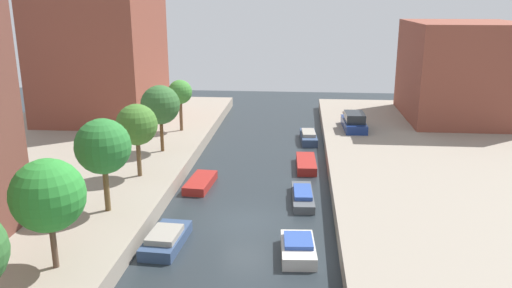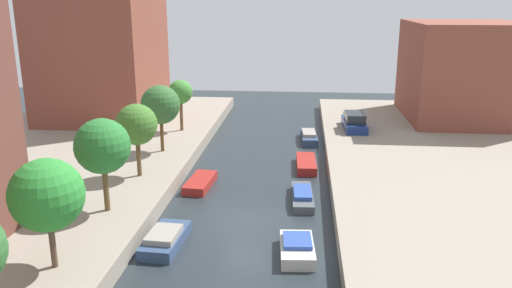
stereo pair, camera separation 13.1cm
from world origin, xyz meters
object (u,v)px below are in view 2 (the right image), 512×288
(street_tree_1, at_px, (47,195))
(street_tree_5, at_px, (180,92))
(parked_car, at_px, (354,122))
(moored_boat_right_5, at_px, (309,137))
(street_tree_4, at_px, (160,105))
(moored_boat_left_2, at_px, (165,239))
(street_tree_2, at_px, (102,147))
(street_tree_3, at_px, (137,125))
(moored_boat_left_3, at_px, (200,183))
(moored_boat_right_4, at_px, (306,164))
(moored_boat_right_2, at_px, (297,248))
(moored_boat_right_3, at_px, (302,196))
(low_block_right, at_px, (462,71))

(street_tree_1, bearing_deg, street_tree_5, 90.00)
(parked_car, xyz_separation_m, moored_boat_right_5, (-3.98, -0.74, -1.23))
(street_tree_1, height_order, street_tree_4, street_tree_4)
(street_tree_1, distance_m, moored_boat_left_2, 6.88)
(street_tree_2, bearing_deg, street_tree_1, -90.00)
(street_tree_5, relative_size, moored_boat_right_5, 1.01)
(street_tree_3, height_order, street_tree_4, street_tree_4)
(street_tree_5, bearing_deg, street_tree_1, -90.00)
(street_tree_5, relative_size, moored_boat_left_3, 1.15)
(street_tree_1, distance_m, moored_boat_right_4, 20.98)
(street_tree_1, distance_m, moored_boat_right_5, 27.62)
(moored_boat_right_2, distance_m, moored_boat_right_4, 13.62)
(moored_boat_left_3, xyz_separation_m, moored_boat_right_4, (7.08, 4.61, 0.04))
(street_tree_3, xyz_separation_m, parked_car, (15.10, 13.80, -2.79))
(street_tree_5, bearing_deg, moored_boat_right_3, -50.62)
(street_tree_3, xyz_separation_m, moored_boat_left_3, (3.80, 0.96, -4.14))
(moored_boat_left_3, xyz_separation_m, moored_boat_right_2, (6.62, -9.00, 0.09))
(parked_car, bearing_deg, low_block_right, 27.84)
(low_block_right, relative_size, moored_boat_right_5, 2.77)
(moored_boat_left_2, bearing_deg, street_tree_3, 115.82)
(street_tree_4, bearing_deg, low_block_right, 28.14)
(street_tree_3, height_order, moored_boat_right_4, street_tree_3)
(street_tree_1, bearing_deg, moored_boat_right_3, 45.85)
(street_tree_3, relative_size, parked_car, 0.98)
(street_tree_2, relative_size, moored_boat_left_2, 1.30)
(street_tree_2, bearing_deg, moored_boat_right_2, -12.58)
(moored_boat_left_2, height_order, moored_boat_right_3, moored_boat_left_2)
(street_tree_3, bearing_deg, low_block_right, 37.13)
(street_tree_1, height_order, moored_boat_right_4, street_tree_1)
(moored_boat_right_2, height_order, moored_boat_right_3, moored_boat_right_2)
(moored_boat_right_3, bearing_deg, low_block_right, 53.80)
(low_block_right, distance_m, moored_boat_right_2, 31.58)
(moored_boat_right_2, bearing_deg, street_tree_2, 167.42)
(moored_boat_right_3, relative_size, moored_boat_right_5, 1.02)
(moored_boat_left_2, height_order, moored_boat_right_4, moored_boat_left_2)
(moored_boat_left_3, distance_m, moored_boat_right_2, 11.18)
(low_block_right, height_order, moored_boat_right_2, low_block_right)
(moored_boat_right_5, bearing_deg, street_tree_1, -114.00)
(parked_car, distance_m, moored_boat_right_5, 4.23)
(street_tree_2, distance_m, moored_boat_right_3, 12.43)
(street_tree_1, distance_m, street_tree_3, 11.92)
(moored_boat_left_3, xyz_separation_m, moored_boat_right_5, (7.32, 12.10, 0.12))
(moored_boat_left_3, relative_size, moored_boat_right_5, 0.88)
(moored_boat_left_2, bearing_deg, low_block_right, 51.08)
(moored_boat_left_3, distance_m, moored_boat_right_4, 8.45)
(street_tree_2, xyz_separation_m, street_tree_5, (0.00, 17.72, -0.27))
(moored_boat_right_3, height_order, moored_boat_right_4, moored_boat_right_3)
(street_tree_4, height_order, moored_boat_left_2, street_tree_4)
(moored_boat_right_4, bearing_deg, moored_boat_left_3, -146.93)
(moored_boat_right_5, bearing_deg, street_tree_2, -120.63)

